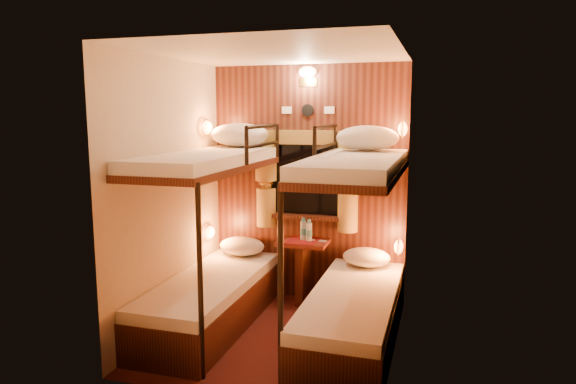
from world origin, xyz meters
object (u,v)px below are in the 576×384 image
(bunk_right, at_px, (353,279))
(bunk_left, at_px, (211,266))
(bottle_left, at_px, (303,230))
(bottle_right, at_px, (309,232))
(table, at_px, (303,263))

(bunk_right, bearing_deg, bunk_left, 180.00)
(bottle_left, bearing_deg, bunk_left, -128.09)
(bottle_right, bearing_deg, bunk_right, -53.37)
(bunk_left, height_order, bottle_right, bunk_left)
(bunk_right, xyz_separation_m, bottle_left, (-0.65, 0.82, 0.19))
(bottle_left, bearing_deg, bunk_right, -51.43)
(bunk_left, relative_size, bunk_right, 1.00)
(bunk_left, distance_m, bottle_right, 1.08)
(bottle_left, bearing_deg, bottle_right, -25.73)
(bunk_right, height_order, bottle_left, bunk_right)
(bunk_left, distance_m, bottle_left, 1.06)
(bunk_right, relative_size, bottle_left, 8.43)
(bunk_right, distance_m, bottle_left, 1.06)
(bottle_right, bearing_deg, table, -175.50)
(table, bearing_deg, bunk_right, -50.33)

